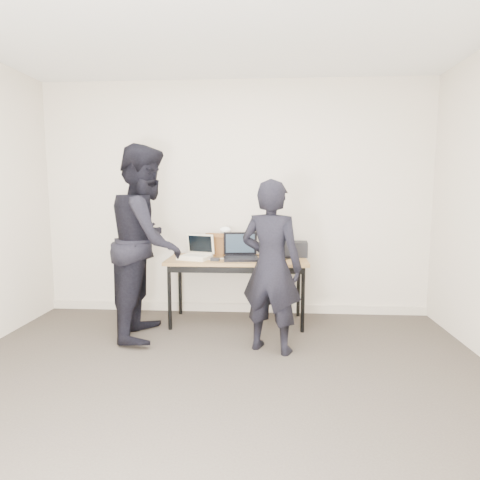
# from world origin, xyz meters

# --- Properties ---
(room) EXTENTS (4.60, 4.60, 2.80)m
(room) POSITION_xyz_m (0.00, 0.00, 1.35)
(room) COLOR #3B342C
(room) RESTS_ON ground
(desk) EXTENTS (1.50, 0.66, 0.72)m
(desk) POSITION_xyz_m (0.05, 1.83, 0.66)
(desk) COLOR olive
(desk) RESTS_ON ground
(laptop_beige) EXTENTS (0.39, 0.38, 0.26)m
(laptop_beige) POSITION_xyz_m (-0.39, 1.80, 0.77)
(laptop_beige) COLOR beige
(laptop_beige) RESTS_ON desk
(laptop_center) EXTENTS (0.40, 0.39, 0.28)m
(laptop_center) POSITION_xyz_m (0.09, 1.80, 0.78)
(laptop_center) COLOR black
(laptop_center) RESTS_ON desk
(laptop_right) EXTENTS (0.48, 0.47, 0.27)m
(laptop_right) POSITION_xyz_m (0.51, 2.04, 0.78)
(laptop_right) COLOR black
(laptop_right) RESTS_ON desk
(leather_satchel) EXTENTS (0.38, 0.23, 0.25)m
(leather_satchel) POSITION_xyz_m (-0.13, 2.06, 0.85)
(leather_satchel) COLOR brown
(leather_satchel) RESTS_ON desk
(tissue) EXTENTS (0.13, 0.10, 0.08)m
(tissue) POSITION_xyz_m (-0.10, 2.06, 1.00)
(tissue) COLOR white
(tissue) RESTS_ON leather_satchel
(equipment_box) EXTENTS (0.30, 0.25, 0.16)m
(equipment_box) POSITION_xyz_m (0.68, 2.02, 0.80)
(equipment_box) COLOR black
(equipment_box) RESTS_ON desk
(power_brick) EXTENTS (0.09, 0.06, 0.03)m
(power_brick) POSITION_xyz_m (-0.17, 1.66, 0.74)
(power_brick) COLOR black
(power_brick) RESTS_ON desk
(cables) EXTENTS (1.15, 0.41, 0.01)m
(cables) POSITION_xyz_m (0.10, 1.82, 0.72)
(cables) COLOR black
(cables) RESTS_ON desk
(person_typist) EXTENTS (0.66, 0.55, 1.55)m
(person_typist) POSITION_xyz_m (0.41, 1.09, 0.78)
(person_typist) COLOR black
(person_typist) RESTS_ON ground
(person_observer) EXTENTS (0.78, 0.97, 1.89)m
(person_observer) POSITION_xyz_m (-0.81, 1.43, 0.95)
(person_observer) COLOR black
(person_observer) RESTS_ON ground
(baseboard) EXTENTS (4.50, 0.03, 0.10)m
(baseboard) POSITION_xyz_m (0.00, 2.23, 0.05)
(baseboard) COLOR #C1B49F
(baseboard) RESTS_ON ground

